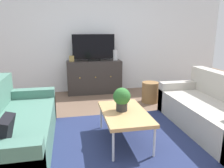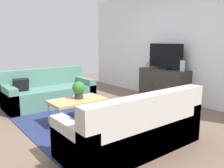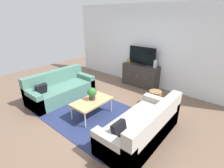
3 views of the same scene
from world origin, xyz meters
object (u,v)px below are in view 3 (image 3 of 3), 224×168
at_px(flat_screen_tv, 142,56).
at_px(wicker_basket, 155,98).
at_px(couch_right_side, 144,128).
at_px(tv_console, 140,75).
at_px(mantel_clock, 129,60).
at_px(coffee_table, 92,102).
at_px(glass_vase, 155,64).
at_px(couch_left_side, 60,90).
at_px(potted_plant, 92,93).

distance_m(flat_screen_tv, wicker_basket, 1.66).
height_order(couch_right_side, tv_console, couch_right_side).
relative_size(flat_screen_tv, mantel_clock, 7.49).
relative_size(coffee_table, glass_vase, 3.95).
bearing_deg(wicker_basket, coffee_table, -122.28).
bearing_deg(wicker_basket, couch_left_side, -149.02).
xyz_separation_m(coffee_table, mantel_clock, (-0.61, 2.43, 0.44)).
xyz_separation_m(potted_plant, glass_vase, (0.43, 2.39, 0.30)).
distance_m(coffee_table, glass_vase, 2.52).
bearing_deg(tv_console, coffee_table, -87.58).
relative_size(coffee_table, wicker_basket, 2.31).
distance_m(couch_left_side, potted_plant, 1.46).
distance_m(couch_left_side, couch_right_side, 2.87).
height_order(couch_left_side, flat_screen_tv, flat_screen_tv).
bearing_deg(wicker_basket, couch_right_side, -71.35).
bearing_deg(coffee_table, potted_plant, 121.07).
distance_m(couch_right_side, tv_console, 2.83).
distance_m(couch_right_side, wicker_basket, 1.52).
bearing_deg(couch_left_side, glass_vase, 52.03).
relative_size(potted_plant, tv_console, 0.25).
bearing_deg(mantel_clock, couch_right_side, -49.34).
bearing_deg(glass_vase, couch_left_side, -127.97).
xyz_separation_m(couch_right_side, coffee_table, (-1.43, -0.06, 0.12)).
height_order(coffee_table, potted_plant, potted_plant).
distance_m(tv_console, flat_screen_tv, 0.69).
relative_size(coffee_table, mantel_clock, 7.49).
height_order(couch_left_side, couch_right_side, same).
xyz_separation_m(coffee_table, wicker_basket, (0.94, 1.49, -0.18)).
xyz_separation_m(couch_left_side, wicker_basket, (2.39, 1.43, -0.06)).
xyz_separation_m(couch_left_side, potted_plant, (1.42, -0.01, 0.32)).
relative_size(couch_left_side, mantel_clock, 14.90).
bearing_deg(flat_screen_tv, tv_console, -90.00).
height_order(tv_console, glass_vase, glass_vase).
height_order(couch_left_side, mantel_clock, mantel_clock).
bearing_deg(mantel_clock, coffee_table, -75.86).
distance_m(coffee_table, wicker_basket, 1.77).
xyz_separation_m(potted_plant, mantel_clock, (-0.59, 2.39, 0.24)).
relative_size(couch_right_side, flat_screen_tv, 1.99).
bearing_deg(potted_plant, tv_console, 91.81).
distance_m(glass_vase, wicker_basket, 1.28).
xyz_separation_m(potted_plant, flat_screen_tv, (-0.08, 2.41, 0.47)).
relative_size(couch_left_side, couch_right_side, 1.00).
bearing_deg(glass_vase, couch_right_side, -66.77).
xyz_separation_m(couch_right_side, glass_vase, (-1.02, 2.37, 0.62)).
height_order(mantel_clock, wicker_basket, mantel_clock).
height_order(couch_right_side, potted_plant, couch_right_side).
height_order(coffee_table, tv_console, tv_console).
height_order(couch_left_side, coffee_table, couch_left_side).
xyz_separation_m(tv_console, wicker_basket, (1.05, -0.94, -0.17)).
distance_m(coffee_table, potted_plant, 0.21).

